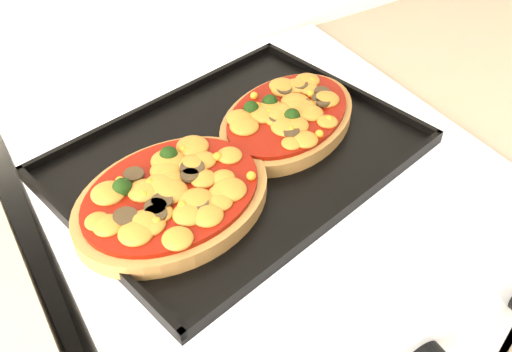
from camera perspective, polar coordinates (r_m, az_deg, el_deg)
stove at (r=1.15m, az=0.50°, el=-15.82°), size 0.60×0.60×0.91m
control_panel at (r=0.69m, az=15.01°, el=-16.61°), size 0.60×0.02×0.09m
baking_tray at (r=0.79m, az=-1.88°, el=2.19°), size 0.54×0.45×0.02m
pizza_left at (r=0.71m, az=-8.35°, el=-2.01°), size 0.30×0.25×0.04m
pizza_right at (r=0.83m, az=3.18°, el=5.89°), size 0.29×0.25×0.04m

